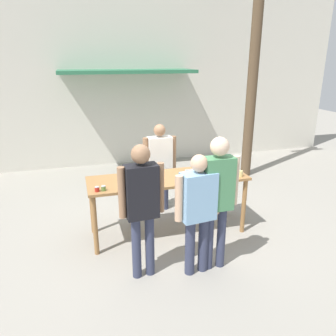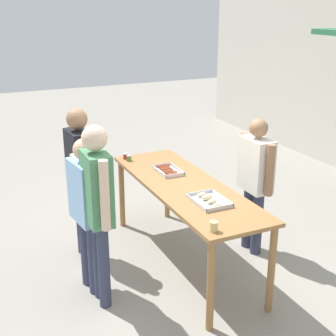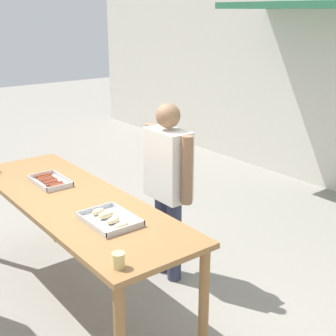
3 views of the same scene
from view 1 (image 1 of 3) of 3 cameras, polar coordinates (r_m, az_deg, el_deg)
ground_plane at (r=5.45m, az=-0.00°, el=-11.02°), size 24.00×24.00×0.00m
building_facade_back at (r=8.65m, az=-7.61°, el=15.50°), size 12.00×1.11×4.50m
serving_table at (r=5.09m, az=-0.00°, el=-2.77°), size 2.46×0.78×0.95m
food_tray_sausages at (r=4.95m, az=-4.84°, el=-1.93°), size 0.40×0.24×0.04m
food_tray_buns at (r=5.21m, az=5.66°, el=-0.85°), size 0.42×0.31×0.06m
condiment_jar_mustard at (r=4.61m, az=-12.26°, el=-3.62°), size 0.06×0.06×0.07m
condiment_jar_ketchup at (r=4.62m, az=-11.17°, el=-3.47°), size 0.06×0.06×0.07m
beer_cup at (r=5.19m, az=12.50°, el=-0.95°), size 0.08×0.08×0.09m
person_server_behind_table at (r=5.85m, az=-1.43°, el=1.31°), size 0.61×0.23×1.61m
person_customer_holding_hotdog at (r=3.98m, az=-4.57°, el=-5.66°), size 0.57×0.24×1.76m
person_customer_with_cup at (r=4.17m, az=8.61°, el=-4.15°), size 0.56×0.23×1.80m
person_customer_waiting_in_line at (r=4.10m, az=5.22°, el=-6.56°), size 0.62×0.29×1.61m
utility_pole at (r=7.76m, az=15.07°, el=21.28°), size 1.10×0.23×6.13m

